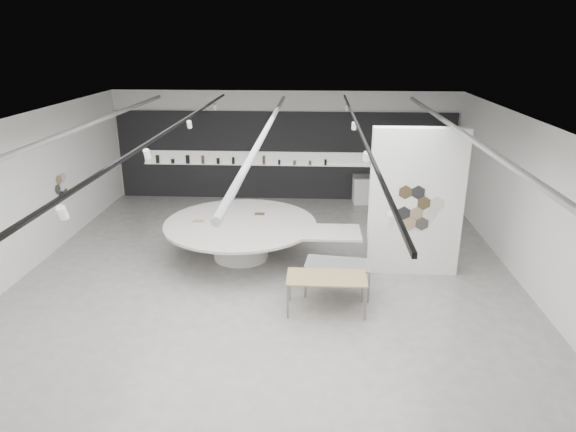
# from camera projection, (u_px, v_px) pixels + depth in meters

# --- Properties ---
(room) EXTENTS (12.02, 14.02, 3.82)m
(room) POSITION_uv_depth(u_px,v_px,m) (261.00, 202.00, 11.38)
(room) COLOR #999591
(room) RESTS_ON ground
(back_wall_display) EXTENTS (11.80, 0.27, 3.10)m
(back_wall_display) POSITION_uv_depth(u_px,v_px,m) (282.00, 156.00, 18.09)
(back_wall_display) COLOR black
(back_wall_display) RESTS_ON ground
(partition_column) EXTENTS (2.20, 0.38, 3.60)m
(partition_column) POSITION_uv_depth(u_px,v_px,m) (416.00, 203.00, 12.23)
(partition_column) COLOR white
(partition_column) RESTS_ON ground
(display_island) EXTENTS (5.05, 3.96, 1.01)m
(display_island) POSITION_uv_depth(u_px,v_px,m) (244.00, 235.00, 13.40)
(display_island) COLOR white
(display_island) RESTS_ON ground
(sample_table_wood) EXTENTS (1.68, 0.84, 0.79)m
(sample_table_wood) POSITION_uv_depth(u_px,v_px,m) (327.00, 279.00, 10.78)
(sample_table_wood) COLOR #A78556
(sample_table_wood) RESTS_ON ground
(sample_table_stone) EXTENTS (1.56, 0.92, 0.76)m
(sample_table_stone) POSITION_uv_depth(u_px,v_px,m) (338.00, 265.00, 11.51)
(sample_table_stone) COLOR slate
(sample_table_stone) RESTS_ON ground
(kitchen_counter) EXTENTS (1.73, 0.74, 1.34)m
(kitchen_counter) POSITION_uv_depth(u_px,v_px,m) (377.00, 190.00, 17.90)
(kitchen_counter) COLOR white
(kitchen_counter) RESTS_ON ground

